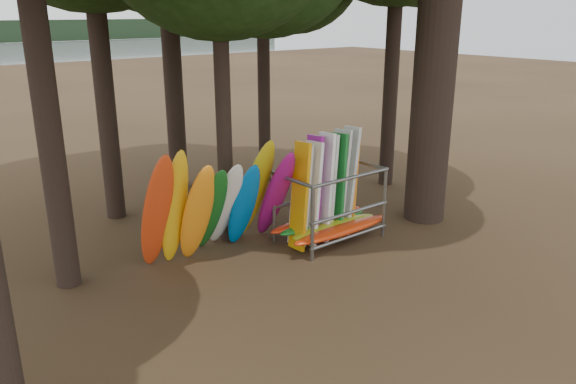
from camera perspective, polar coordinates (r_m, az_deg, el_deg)
ground at (r=13.64m, az=4.31°, el=-7.05°), size 120.00×120.00×0.00m
kayak_row at (r=13.56m, az=-6.98°, el=-1.28°), size 3.93×2.07×3.04m
storage_rack at (r=14.61m, az=4.21°, el=-1.36°), size 3.20×1.52×2.89m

